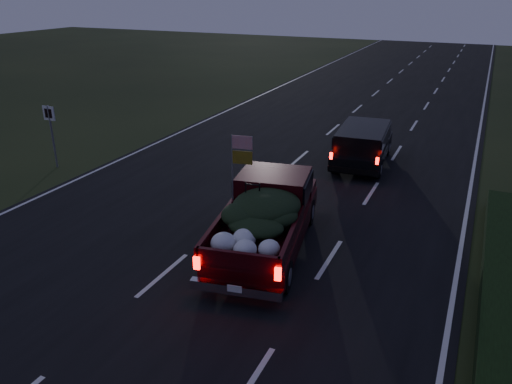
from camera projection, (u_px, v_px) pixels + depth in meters
The scene contains 6 objects.
ground at pixel (163, 275), 12.59m from camera, with size 120.00×120.00×0.00m, color black.
road_asphalt at pixel (163, 275), 12.59m from camera, with size 14.00×120.00×0.02m, color black.
hedge_row at pixel (504, 276), 11.99m from camera, with size 1.00×10.00×0.60m, color black.
route_sign at pixel (51, 127), 19.42m from camera, with size 0.55×0.08×2.50m.
pickup_truck at pixel (266, 213), 13.52m from camera, with size 2.98×5.68×2.84m.
lead_suv at pixel (363, 141), 19.97m from camera, with size 2.23×4.62×1.29m.
Camera 1 is at (6.65, -8.84, 6.79)m, focal length 35.00 mm.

